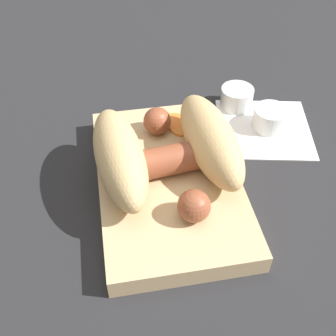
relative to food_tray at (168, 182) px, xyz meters
name	(u,v)px	position (x,y,z in m)	size (l,w,h in m)	color
ground_plane	(168,189)	(0.00, 0.00, -0.01)	(3.00, 3.00, 0.00)	#232326
food_tray	(168,182)	(0.00, 0.00, 0.00)	(0.25, 0.15, 0.02)	tan
bread_roll	(166,148)	(0.01, 0.00, 0.04)	(0.16, 0.17, 0.06)	tan
sausage	(174,159)	(0.01, -0.01, 0.03)	(0.17, 0.14, 0.03)	brown
pickled_veggies	(187,126)	(0.08, -0.04, 0.01)	(0.06, 0.07, 0.00)	orange
napkin	(264,128)	(0.08, -0.14, -0.01)	(0.14, 0.14, 0.00)	white
condiment_cup_near	(270,120)	(0.08, -0.15, 0.00)	(0.04, 0.04, 0.03)	silver
condiment_cup_far	(237,99)	(0.14, -0.12, 0.00)	(0.04, 0.04, 0.03)	silver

